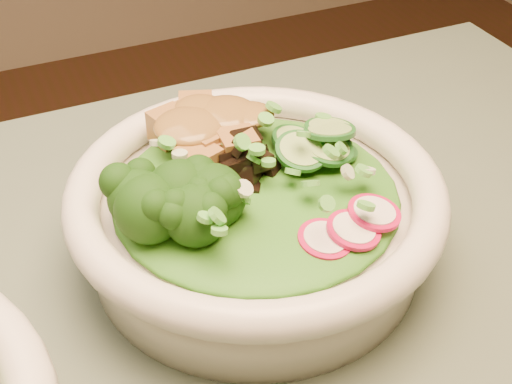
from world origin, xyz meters
name	(u,v)px	position (x,y,z in m)	size (l,w,h in m)	color
salad_bowl	(256,214)	(0.20, 0.14, 0.79)	(0.26, 0.26, 0.07)	silver
lettuce_bed	(256,191)	(0.20, 0.14, 0.81)	(0.20, 0.20, 0.02)	#1F5512
broccoli_florets	(181,209)	(0.14, 0.12, 0.82)	(0.08, 0.07, 0.04)	black
radish_slices	(322,235)	(0.22, 0.07, 0.81)	(0.11, 0.04, 0.02)	#B40D40
cucumber_slices	(327,146)	(0.27, 0.15, 0.82)	(0.07, 0.07, 0.04)	#A0C56D
mushroom_heap	(246,167)	(0.20, 0.15, 0.82)	(0.07, 0.07, 0.04)	black
tofu_cubes	(207,136)	(0.19, 0.20, 0.82)	(0.09, 0.06, 0.04)	olive
peanut_sauce	(206,122)	(0.19, 0.20, 0.83)	(0.07, 0.05, 0.02)	brown
scallion_garnish	(256,163)	(0.20, 0.14, 0.83)	(0.19, 0.19, 0.02)	#55B03E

